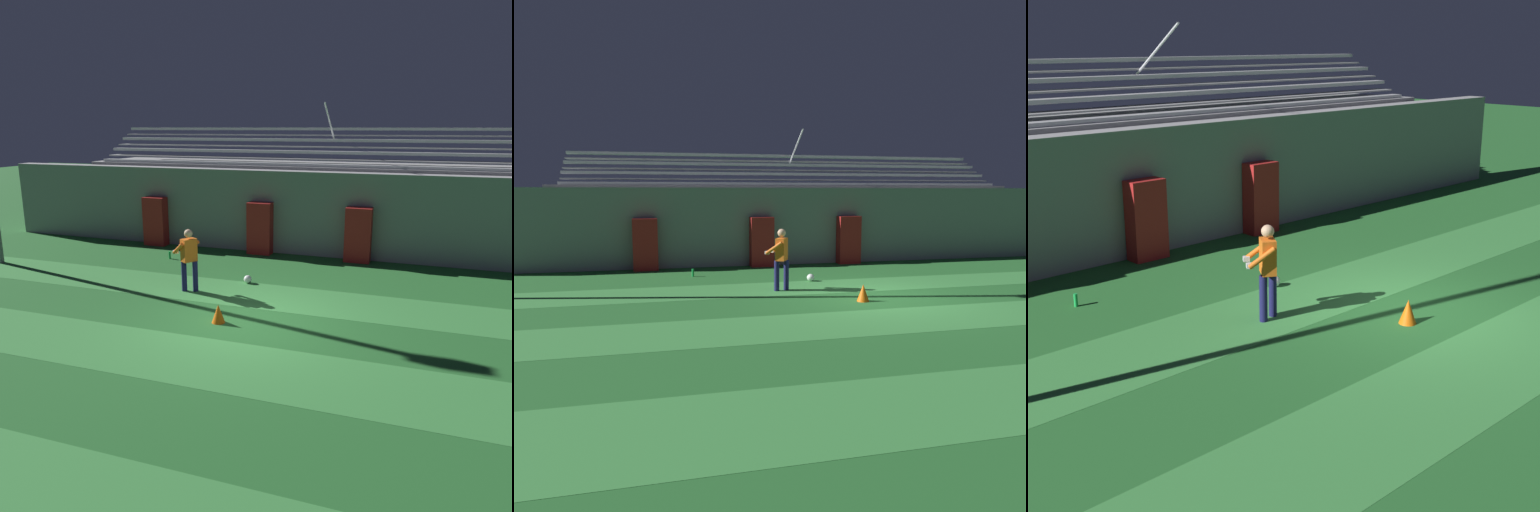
% 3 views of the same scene
% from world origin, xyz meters
% --- Properties ---
extents(ground_plane, '(80.00, 80.00, 0.00)m').
position_xyz_m(ground_plane, '(0.00, 0.00, 0.00)').
color(ground_plane, '#236028').
extents(turf_stripe_mid, '(28.00, 1.94, 0.01)m').
position_xyz_m(turf_stripe_mid, '(0.00, -2.12, 0.00)').
color(turf_stripe_mid, '#38843D').
rests_on(turf_stripe_mid, ground).
extents(turf_stripe_far, '(28.00, 1.94, 0.01)m').
position_xyz_m(turf_stripe_far, '(0.00, 1.76, 0.00)').
color(turf_stripe_far, '#38843D').
rests_on(turf_stripe_far, ground).
extents(back_wall, '(24.00, 0.60, 2.80)m').
position_xyz_m(back_wall, '(0.00, 6.50, 1.40)').
color(back_wall, gray).
rests_on(back_wall, ground).
extents(padding_pillar_gate_left, '(0.82, 0.44, 1.76)m').
position_xyz_m(padding_pillar_gate_left, '(-1.66, 5.95, 0.88)').
color(padding_pillar_gate_left, '#B21E1E').
rests_on(padding_pillar_gate_left, ground).
extents(padding_pillar_gate_right, '(0.82, 0.44, 1.76)m').
position_xyz_m(padding_pillar_gate_right, '(1.66, 5.95, 0.88)').
color(padding_pillar_gate_right, '#B21E1E').
rests_on(padding_pillar_gate_right, ground).
extents(padding_pillar_far_left, '(0.82, 0.44, 1.76)m').
position_xyz_m(padding_pillar_far_left, '(-5.69, 5.95, 0.88)').
color(padding_pillar_far_left, '#B21E1E').
rests_on(padding_pillar_far_left, ground).
extents(bleacher_stand, '(18.00, 3.35, 5.03)m').
position_xyz_m(bleacher_stand, '(0.00, 8.49, 1.50)').
color(bleacher_stand, gray).
rests_on(bleacher_stand, ground).
extents(goalkeeper, '(0.71, 0.74, 1.67)m').
position_xyz_m(goalkeeper, '(-2.12, 1.50, 0.95)').
color(goalkeeper, '#19194C').
rests_on(goalkeeper, ground).
extents(soccer_ball, '(0.22, 0.22, 0.22)m').
position_xyz_m(soccer_ball, '(-0.90, 2.65, 0.11)').
color(soccer_ball, white).
rests_on(soccer_ball, ground).
extents(traffic_cone, '(0.30, 0.30, 0.42)m').
position_xyz_m(traffic_cone, '(-0.52, -0.29, 0.21)').
color(traffic_cone, orange).
rests_on(traffic_cone, ground).
extents(water_bottle, '(0.07, 0.07, 0.24)m').
position_xyz_m(water_bottle, '(-4.25, 4.31, 0.12)').
color(water_bottle, green).
rests_on(water_bottle, ground).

